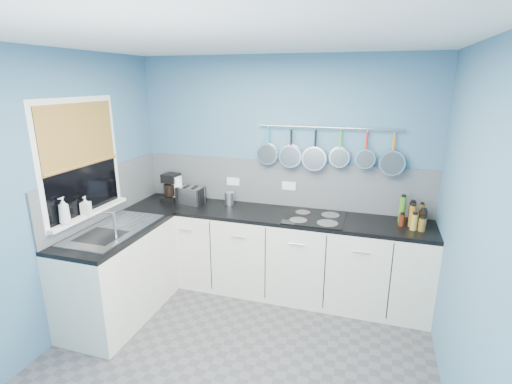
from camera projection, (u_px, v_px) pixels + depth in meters
The scene contains 42 objects.
floor at pixel (235, 362), 3.18m from camera, with size 3.20×3.00×0.02m, color #47474C.
ceiling at pixel (229, 37), 2.47m from camera, with size 3.20×3.00×0.02m, color white.
wall_back at pixel (281, 174), 4.21m from camera, with size 3.20×0.02×2.50m, color teal.
wall_front at pixel (90, 354), 1.44m from camera, with size 3.20×0.02×2.50m, color teal.
wall_left at pixel (57, 200), 3.28m from camera, with size 0.02×3.00×2.50m, color teal.
wall_right at pixel (476, 247), 2.36m from camera, with size 0.02×3.00×2.50m, color teal.
backsplash_back at pixel (280, 183), 4.21m from camera, with size 3.20×0.02×0.50m, color slate.
backsplash_left at pixel (106, 193), 3.86m from camera, with size 0.02×1.80×0.50m, color slate.
cabinet_run_back at pixel (273, 254), 4.15m from camera, with size 3.20×0.60×0.86m, color silver.
worktop_back at pixel (273, 215), 4.03m from camera, with size 3.20×0.60×0.04m, color black.
cabinet_run_left at pixel (119, 275), 3.70m from camera, with size 0.60×1.20×0.86m, color silver.
worktop_left at pixel (114, 232), 3.57m from camera, with size 0.60×1.20×0.04m, color black.
window_frame at pixel (81, 159), 3.46m from camera, with size 0.01×1.00×1.10m, color white.
window_glass at pixel (81, 160), 3.46m from camera, with size 0.01×0.90×1.00m, color black.
bamboo_blind at pixel (79, 135), 3.40m from camera, with size 0.01×0.90×0.55m, color #9E682F.
window_sill at pixel (90, 213), 3.60m from camera, with size 0.10×0.98×0.03m, color white.
sink_unit at pixel (114, 229), 3.57m from camera, with size 0.50×0.95×0.01m, color silver.
mixer_tap at pixel (115, 225), 3.32m from camera, with size 0.12×0.08×0.26m, color silver, non-canonical shape.
socket_left at pixel (233, 181), 4.37m from camera, with size 0.15×0.01×0.09m, color white.
socket_right at pixel (289, 186), 4.18m from camera, with size 0.15×0.01×0.09m, color white.
pot_rail at pixel (329, 128), 3.86m from camera, with size 0.02×0.02×1.45m, color silver.
soap_bottle_a at pixel (64, 211), 3.27m from camera, with size 0.09×0.09×0.24m, color white.
soap_bottle_b at pixel (86, 205), 3.51m from camera, with size 0.08×0.08×0.17m, color white.
paper_towel at pixel (177, 189), 4.38m from camera, with size 0.13×0.13×0.29m, color white.
coffee_maker at pixel (171, 188), 4.37m from camera, with size 0.18×0.20×0.32m, color black, non-canonical shape.
toaster at pixel (191, 195), 4.32m from camera, with size 0.29×0.16×0.18m, color silver.
canister at pixel (229, 198), 4.27m from camera, with size 0.10×0.10×0.15m, color silver.
hob at pixel (315, 218), 3.85m from camera, with size 0.59×0.52×0.01m, color black.
pan_0 at pixel (268, 145), 4.09m from camera, with size 0.23×0.06×0.42m, color silver, non-canonical shape.
pan_1 at pixel (291, 147), 4.02m from camera, with size 0.24×0.07×0.43m, color silver, non-canonical shape.
pan_2 at pixel (315, 149), 3.95m from camera, with size 0.26×0.07×0.45m, color silver, non-canonical shape.
pan_3 at pixel (340, 148), 3.87m from camera, with size 0.21×0.07×0.40m, color silver, non-canonical shape.
pan_4 at pixel (366, 149), 3.80m from camera, with size 0.20×0.08×0.39m, color silver, non-canonical shape.
pan_5 at pixel (393, 153), 3.73m from camera, with size 0.25×0.08×0.44m, color silver, non-canonical shape.
condiment_0 at pixel (421, 214), 3.69m from camera, with size 0.05×0.05×0.20m, color brown.
condiment_1 at pixel (412, 212), 3.72m from camera, with size 0.06×0.06×0.21m, color black.
condiment_2 at pixel (402, 210), 3.72m from camera, with size 0.06×0.06×0.26m, color #3F721E.
condiment_3 at pixel (423, 219), 3.58m from camera, with size 0.07×0.07×0.18m, color black.
condiment_4 at pixel (412, 216), 3.62m from camera, with size 0.06×0.06×0.21m, color #8C5914.
condiment_5 at pixel (402, 220), 3.65m from camera, with size 0.05×0.05×0.11m, color #4C190C.
condiment_6 at pixel (422, 225), 3.52m from camera, with size 0.07×0.07×0.12m, color brown.
condiment_7 at pixel (414, 222), 3.54m from camera, with size 0.06×0.06×0.15m, color olive.
Camera 1 is at (0.96, -2.48, 2.24)m, focal length 26.86 mm.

